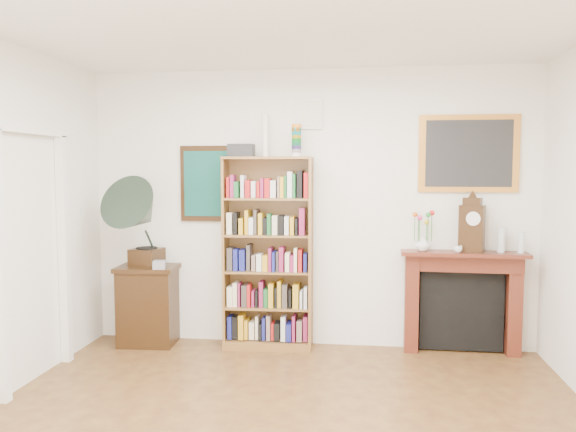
% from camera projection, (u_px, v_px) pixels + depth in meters
% --- Properties ---
extents(room, '(4.51, 5.01, 2.81)m').
position_uv_depth(room, '(270.00, 239.00, 3.23)').
color(room, '#4E2A17').
rests_on(room, ground).
extents(door_casing, '(0.08, 1.02, 2.17)m').
position_uv_depth(door_casing, '(34.00, 233.00, 4.71)').
color(door_casing, white).
rests_on(door_casing, left_wall).
extents(teal_poster, '(0.58, 0.04, 0.78)m').
position_uv_depth(teal_poster, '(208.00, 184.00, 5.79)').
color(teal_poster, black).
rests_on(teal_poster, back_wall).
extents(small_picture, '(0.26, 0.04, 0.30)m').
position_uv_depth(small_picture, '(309.00, 114.00, 5.60)').
color(small_picture, white).
rests_on(small_picture, back_wall).
extents(gilt_painting, '(0.95, 0.04, 0.75)m').
position_uv_depth(gilt_painting, '(469.00, 154.00, 5.43)').
color(gilt_painting, '#CC8534').
rests_on(gilt_painting, back_wall).
extents(bookshelf, '(0.90, 0.35, 2.21)m').
position_uv_depth(bookshelf, '(268.00, 242.00, 5.60)').
color(bookshelf, brown).
rests_on(bookshelf, floor).
extents(side_cabinet, '(0.62, 0.47, 0.81)m').
position_uv_depth(side_cabinet, '(148.00, 305.00, 5.76)').
color(side_cabinet, black).
rests_on(side_cabinet, floor).
extents(fireplace, '(1.20, 0.33, 1.00)m').
position_uv_depth(fireplace, '(462.00, 294.00, 5.48)').
color(fireplace, '#531E13').
rests_on(fireplace, floor).
extents(gramophone, '(0.67, 0.78, 0.92)m').
position_uv_depth(gramophone, '(140.00, 216.00, 5.58)').
color(gramophone, black).
rests_on(gramophone, side_cabinet).
extents(cd_stack, '(0.14, 0.14, 0.08)m').
position_uv_depth(cd_stack, '(159.00, 265.00, 5.56)').
color(cd_stack, '#A8A8B4').
rests_on(cd_stack, side_cabinet).
extents(mantel_clock, '(0.26, 0.20, 0.52)m').
position_uv_depth(mantel_clock, '(472.00, 226.00, 5.37)').
color(mantel_clock, black).
rests_on(mantel_clock, fireplace).
extents(flower_vase, '(0.18, 0.18, 0.15)m').
position_uv_depth(flower_vase, '(423.00, 244.00, 5.44)').
color(flower_vase, white).
rests_on(flower_vase, fireplace).
extents(teacup, '(0.11, 0.11, 0.07)m').
position_uv_depth(teacup, '(458.00, 249.00, 5.36)').
color(teacup, silver).
rests_on(teacup, fireplace).
extents(bottle_left, '(0.07, 0.07, 0.24)m').
position_uv_depth(bottle_left, '(501.00, 240.00, 5.36)').
color(bottle_left, silver).
rests_on(bottle_left, fireplace).
extents(bottle_right, '(0.06, 0.06, 0.20)m').
position_uv_depth(bottle_right, '(521.00, 243.00, 5.31)').
color(bottle_right, silver).
rests_on(bottle_right, fireplace).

